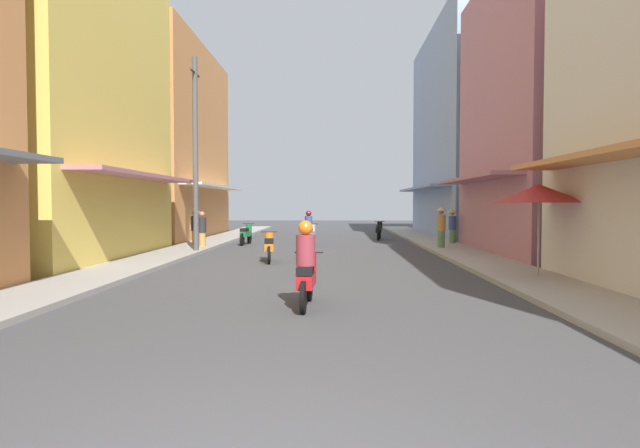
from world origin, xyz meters
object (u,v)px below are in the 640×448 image
object	(u,v)px
motorbike_green	(246,234)
pedestrian_far	(452,225)
motorbike_orange	(269,246)
motorbike_silver	(310,230)
motorbike_red	(306,269)
utility_pole	(195,154)
pedestrian_foreground	(195,226)
motorbike_black	(379,230)
pedestrian_crossing	(202,231)
vendor_umbrella	(539,194)
pedestrian_midway	(441,226)

from	to	relation	value
motorbike_green	pedestrian_far	distance (m)	9.38
motorbike_orange	motorbike_silver	xyz separation A→B (m)	(0.97, 7.17, 0.20)
motorbike_green	motorbike_orange	distance (m)	7.60
motorbike_red	utility_pole	distance (m)	11.86
pedestrian_foreground	pedestrian_far	bearing A→B (deg)	7.91
motorbike_red	motorbike_black	bearing A→B (deg)	81.28
motorbike_red	pedestrian_far	world-z (taller)	pedestrian_far
motorbike_black	pedestrian_far	bearing A→B (deg)	-53.79
pedestrian_crossing	vendor_umbrella	world-z (taller)	vendor_umbrella
motorbike_green	motorbike_orange	xyz separation A→B (m)	(1.96, -7.35, 0.00)
pedestrian_midway	utility_pole	distance (m)	10.06
pedestrian_crossing	vendor_umbrella	distance (m)	13.53
motorbike_red	motorbike_orange	bearing A→B (deg)	101.91
motorbike_green	motorbike_silver	distance (m)	2.94
motorbike_red	pedestrian_midway	distance (m)	13.03
motorbike_green	vendor_umbrella	distance (m)	14.60
motorbike_red	pedestrian_midway	bearing A→B (deg)	68.32
motorbike_black	pedestrian_foreground	xyz separation A→B (m)	(-8.26, -5.58, 0.44)
vendor_umbrella	motorbike_black	bearing A→B (deg)	100.10
motorbike_red	motorbike_black	world-z (taller)	motorbike_red
pedestrian_crossing	vendor_umbrella	size ratio (longest dim) A/B	0.67
motorbike_red	utility_pole	bearing A→B (deg)	114.29
motorbike_silver	utility_pole	distance (m)	6.69
pedestrian_midway	pedestrian_far	bearing A→B (deg)	68.04
pedestrian_midway	pedestrian_far	xyz separation A→B (m)	(0.98, 2.44, -0.06)
motorbike_orange	motorbike_silver	size ratio (longest dim) A/B	1.01
motorbike_black	pedestrian_midway	bearing A→B (deg)	-73.08
motorbike_green	vendor_umbrella	xyz separation A→B (m)	(9.07, -11.33, 1.62)
motorbike_green	pedestrian_far	xyz separation A→B (m)	(9.36, -0.41, 0.43)
motorbike_orange	vendor_umbrella	xyz separation A→B (m)	(7.11, -3.98, 1.62)
pedestrian_far	vendor_umbrella	distance (m)	10.99
motorbike_silver	motorbike_orange	bearing A→B (deg)	-97.73
motorbike_orange	pedestrian_foreground	bearing A→B (deg)	125.25
motorbike_green	pedestrian_midway	bearing A→B (deg)	-18.75
pedestrian_midway	vendor_umbrella	size ratio (longest dim) A/B	0.75
motorbike_black	motorbike_green	size ratio (longest dim) A/B	1.00
pedestrian_far	pedestrian_foreground	xyz separation A→B (m)	(-11.20, -1.56, 0.02)
motorbike_red	pedestrian_crossing	world-z (taller)	motorbike_red
pedestrian_crossing	vendor_umbrella	bearing A→B (deg)	-39.28
pedestrian_foreground	utility_pole	distance (m)	3.86
pedestrian_far	pedestrian_crossing	bearing A→B (deg)	-167.36
pedestrian_far	utility_pole	xyz separation A→B (m)	(-10.51, -4.10, 2.83)
motorbike_orange	pedestrian_foreground	world-z (taller)	pedestrian_foreground
utility_pole	pedestrian_midway	bearing A→B (deg)	9.89
utility_pole	motorbike_silver	bearing A→B (deg)	46.64
motorbike_red	motorbike_orange	xyz separation A→B (m)	(-1.60, 7.60, -0.20)
motorbike_black	motorbike_silver	size ratio (longest dim) A/B	1.01
motorbike_silver	pedestrian_crossing	distance (m)	5.02
motorbike_green	pedestrian_foreground	world-z (taller)	pedestrian_foreground
motorbike_red	vendor_umbrella	world-z (taller)	vendor_umbrella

